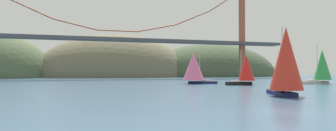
# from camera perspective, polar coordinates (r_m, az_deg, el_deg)

# --- Properties ---
(ground_plane) EXTENTS (360.00, 360.00, 0.00)m
(ground_plane) POSITION_cam_1_polar(r_m,az_deg,el_deg) (26.55, 21.22, -8.23)
(ground_plane) COLOR #385670
(headland_right) EXTENTS (80.23, 44.00, 37.54)m
(headland_right) POSITION_cam_1_polar(r_m,az_deg,el_deg) (173.35, 8.52, -2.08)
(headland_right) COLOR #425138
(headland_right) RESTS_ON ground_plane
(headland_center) EXTENTS (81.71, 44.00, 44.42)m
(headland_center) POSITION_cam_1_polar(r_m,az_deg,el_deg) (157.03, -9.81, -2.19)
(headland_center) COLOR #6B664C
(headland_center) RESTS_ON ground_plane
(suspension_bridge) EXTENTS (145.33, 6.00, 39.20)m
(suspension_bridge) POSITION_cam_1_polar(r_m,az_deg,el_deg) (117.48, -9.52, 5.72)
(suspension_bridge) COLOR brown
(suspension_bridge) RESTS_ON ground_plane
(sailboat_red_spinnaker) EXTENTS (7.08, 4.14, 8.19)m
(sailboat_red_spinnaker) POSITION_cam_1_polar(r_m,az_deg,el_deg) (71.74, 14.61, -0.66)
(sailboat_red_spinnaker) COLOR black
(sailboat_red_spinnaker) RESTS_ON ground_plane
(sailboat_green_sail) EXTENTS (7.96, 4.59, 9.93)m
(sailboat_green_sail) POSITION_cam_1_polar(r_m,az_deg,el_deg) (85.13, 27.29, -0.06)
(sailboat_green_sail) COLOR #B7B2A8
(sailboat_green_sail) RESTS_ON ground_plane
(sailboat_scarlet_sail) EXTENTS (6.09, 8.82, 9.28)m
(sailboat_scarlet_sail) POSITION_cam_1_polar(r_m,az_deg,el_deg) (41.64, 21.55, 0.85)
(sailboat_scarlet_sail) COLOR #191E4C
(sailboat_scarlet_sail) RESTS_ON ground_plane
(sailboat_pink_spinnaker) EXTENTS (9.35, 6.73, 8.90)m
(sailboat_pink_spinnaker) POSITION_cam_1_polar(r_m,az_deg,el_deg) (76.22, 4.98, -0.32)
(sailboat_pink_spinnaker) COLOR #191E4C
(sailboat_pink_spinnaker) RESTS_ON ground_plane
(channel_buoy) EXTENTS (1.10, 1.10, 2.64)m
(channel_buoy) POSITION_cam_1_polar(r_m,az_deg,el_deg) (63.59, 22.22, -3.61)
(channel_buoy) COLOR gold
(channel_buoy) RESTS_ON ground_plane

